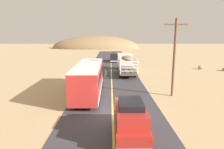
{
  "coord_description": "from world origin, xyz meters",
  "views": [
    {
      "loc": [
        -0.2,
        -14.38,
        6.23
      ],
      "look_at": [
        0.0,
        6.59,
        1.97
      ],
      "focal_mm": 31.81,
      "sensor_mm": 36.0,
      "label": 1
    }
  ],
  "objects_px": {
    "power_pole_near": "(174,55)",
    "bus": "(89,78)",
    "suv_near": "(130,119)",
    "livestock_truck": "(125,61)",
    "boulder_mid_field": "(201,67)",
    "car_far": "(114,57)"
  },
  "relations": [
    {
      "from": "livestock_truck",
      "to": "power_pole_near",
      "type": "bearing_deg",
      "value": -74.37
    },
    {
      "from": "bus",
      "to": "power_pole_near",
      "type": "height_order",
      "value": "power_pole_near"
    },
    {
      "from": "suv_near",
      "to": "power_pole_near",
      "type": "height_order",
      "value": "power_pole_near"
    },
    {
      "from": "livestock_truck",
      "to": "boulder_mid_field",
      "type": "height_order",
      "value": "livestock_truck"
    },
    {
      "from": "car_far",
      "to": "power_pole_near",
      "type": "bearing_deg",
      "value": -78.31
    },
    {
      "from": "power_pole_near",
      "to": "boulder_mid_field",
      "type": "xyz_separation_m",
      "value": [
        10.09,
        15.82,
        -3.83
      ]
    },
    {
      "from": "suv_near",
      "to": "livestock_truck",
      "type": "xyz_separation_m",
      "value": [
        1.35,
        21.8,
        0.64
      ]
    },
    {
      "from": "car_far",
      "to": "livestock_truck",
      "type": "bearing_deg",
      "value": -82.62
    },
    {
      "from": "bus",
      "to": "boulder_mid_field",
      "type": "xyz_separation_m",
      "value": [
        18.72,
        15.27,
        -1.4
      ]
    },
    {
      "from": "suv_near",
      "to": "boulder_mid_field",
      "type": "bearing_deg",
      "value": 57.63
    },
    {
      "from": "livestock_truck",
      "to": "power_pole_near",
      "type": "height_order",
      "value": "power_pole_near"
    },
    {
      "from": "power_pole_near",
      "to": "bus",
      "type": "bearing_deg",
      "value": 176.35
    },
    {
      "from": "power_pole_near",
      "to": "boulder_mid_field",
      "type": "height_order",
      "value": "power_pole_near"
    },
    {
      "from": "suv_near",
      "to": "bus",
      "type": "bearing_deg",
      "value": 111.6
    },
    {
      "from": "livestock_truck",
      "to": "car_far",
      "type": "height_order",
      "value": "livestock_truck"
    },
    {
      "from": "bus",
      "to": "boulder_mid_field",
      "type": "height_order",
      "value": "bus"
    },
    {
      "from": "bus",
      "to": "boulder_mid_field",
      "type": "distance_m",
      "value": 24.19
    },
    {
      "from": "suv_near",
      "to": "power_pole_near",
      "type": "bearing_deg",
      "value": 57.96
    },
    {
      "from": "car_far",
      "to": "boulder_mid_field",
      "type": "xyz_separation_m",
      "value": [
        15.55,
        -10.54,
        -0.74
      ]
    },
    {
      "from": "suv_near",
      "to": "bus",
      "type": "relative_size",
      "value": 0.46
    },
    {
      "from": "suv_near",
      "to": "car_far",
      "type": "relative_size",
      "value": 1.0
    },
    {
      "from": "suv_near",
      "to": "livestock_truck",
      "type": "distance_m",
      "value": 21.86
    }
  ]
}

